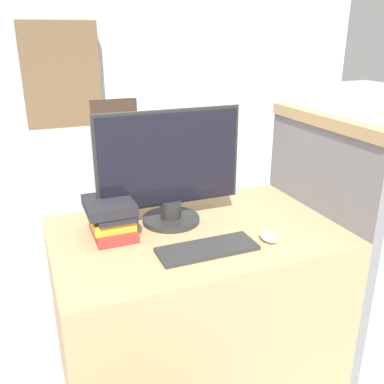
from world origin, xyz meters
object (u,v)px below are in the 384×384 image
object	(u,v)px
far_chair	(119,145)
monitor	(170,169)
book_stack	(111,217)
keyboard	(207,249)
mouse	(269,237)

from	to	relation	value
far_chair	monitor	bearing A→B (deg)	-153.19
monitor	far_chair	size ratio (longest dim) A/B	0.67
book_stack	far_chair	world-z (taller)	far_chair
monitor	keyboard	bearing A→B (deg)	-82.84
keyboard	far_chair	size ratio (longest dim) A/B	0.41
monitor	far_chair	world-z (taller)	monitor
mouse	far_chair	distance (m)	2.67
mouse	monitor	bearing A→B (deg)	133.03
monitor	keyboard	xyz separation A→B (m)	(0.04, -0.29, -0.23)
book_stack	far_chair	distance (m)	2.46
keyboard	far_chair	distance (m)	2.66
keyboard	book_stack	size ratio (longest dim) A/B	1.60
book_stack	keyboard	bearing A→B (deg)	-42.05
monitor	far_chair	distance (m)	2.41
mouse	far_chair	world-z (taller)	far_chair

